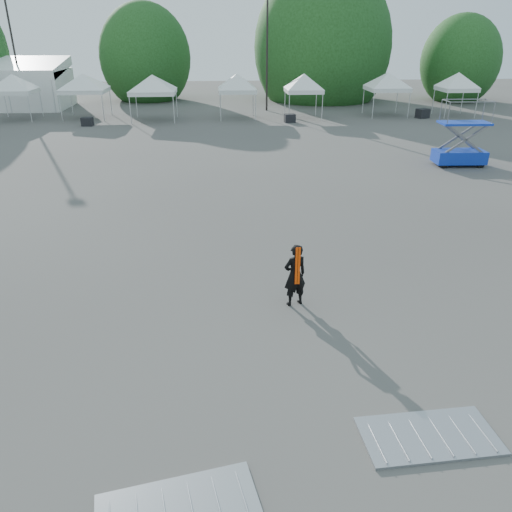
{
  "coord_description": "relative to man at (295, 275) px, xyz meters",
  "views": [
    {
      "loc": [
        -1.31,
        -12.32,
        6.34
      ],
      "look_at": [
        -0.46,
        -1.26,
        1.3
      ],
      "focal_mm": 35.0,
      "sensor_mm": 36.0,
      "label": 1
    }
  ],
  "objects": [
    {
      "name": "tent_c",
      "position": [
        -11.94,
        30.39,
        2.24
      ],
      "size": [
        4.7,
        4.7,
        3.88
      ],
      "color": "silver",
      "rests_on": "ground"
    },
    {
      "name": "scissor_lift",
      "position": [
        10.45,
        13.46,
        0.81
      ],
      "size": [
        2.55,
        1.35,
        3.23
      ],
      "rotation": [
        0.0,
        0.0,
        -0.04
      ],
      "color": "#0D0FB0",
      "rests_on": "ground"
    },
    {
      "name": "crate_west",
      "position": [
        -11.17,
        26.77,
        -0.52
      ],
      "size": [
        0.81,
        0.65,
        0.6
      ],
      "primitive_type": "cube",
      "rotation": [
        0.0,
        0.0,
        -0.07
      ],
      "color": "black",
      "rests_on": "ground"
    },
    {
      "name": "crate_east",
      "position": [
        14.4,
        28.41,
        -0.47
      ],
      "size": [
        1.11,
        1.0,
        0.71
      ],
      "primitive_type": "cube",
      "rotation": [
        0.0,
        0.0,
        0.39
      ],
      "color": "black",
      "rests_on": "ground"
    },
    {
      "name": "tree_far_e",
      "position": [
        21.51,
        38.41,
        2.81
      ],
      "size": [
        3.84,
        3.84,
        5.84
      ],
      "color": "#382314",
      "rests_on": "ground"
    },
    {
      "name": "tent_b",
      "position": [
        -17.11,
        30.1,
        2.24
      ],
      "size": [
        4.17,
        4.17,
        3.88
      ],
      "color": "silver",
      "rests_on": "ground"
    },
    {
      "name": "tree_mid_w",
      "position": [
        -8.49,
        41.41,
        3.11
      ],
      "size": [
        4.16,
        4.16,
        6.33
      ],
      "color": "#382314",
      "rests_on": "ground"
    },
    {
      "name": "tent_d",
      "position": [
        -6.53,
        28.85,
        2.24
      ],
      "size": [
        4.74,
        4.74,
        3.88
      ],
      "color": "silver",
      "rests_on": "ground"
    },
    {
      "name": "crate_mid",
      "position": [
        3.66,
        27.13,
        -0.51
      ],
      "size": [
        0.85,
        0.69,
        0.61
      ],
      "primitive_type": "cube",
      "rotation": [
        0.0,
        0.0,
        0.11
      ],
      "color": "black",
      "rests_on": "ground"
    },
    {
      "name": "man",
      "position": [
        0.0,
        0.0,
        0.0
      ],
      "size": [
        0.69,
        0.57,
        1.63
      ],
      "rotation": [
        0.0,
        0.0,
        3.48
      ],
      "color": "black",
      "rests_on": "ground"
    },
    {
      "name": "tent_h",
      "position": [
        17.23,
        29.19,
        2.24
      ],
      "size": [
        3.76,
        3.76,
        3.88
      ],
      "color": "silver",
      "rests_on": "ground"
    },
    {
      "name": "light_pole_west",
      "position": [
        -18.49,
        35.41,
        4.95
      ],
      "size": [
        0.6,
        0.25,
        10.3
      ],
      "color": "black",
      "rests_on": "ground"
    },
    {
      "name": "barrier_left",
      "position": [
        -2.53,
        -5.82,
        -0.78
      ],
      "size": [
        2.51,
        1.6,
        0.07
      ],
      "rotation": [
        0.0,
        0.0,
        0.2
      ],
      "color": "#A8AAB0",
      "rests_on": "ground"
    },
    {
      "name": "tent_g",
      "position": [
        11.78,
        29.8,
        2.24
      ],
      "size": [
        4.32,
        4.32,
        3.88
      ],
      "color": "silver",
      "rests_on": "ground"
    },
    {
      "name": "tent_f",
      "position": [
        4.93,
        28.96,
        2.24
      ],
      "size": [
        3.86,
        3.86,
        3.88
      ],
      "color": "silver",
      "rests_on": "ground"
    },
    {
      "name": "ground",
      "position": [
        -0.49,
        1.41,
        -0.82
      ],
      "size": [
        120.0,
        120.0,
        0.0
      ],
      "primitive_type": "plane",
      "color": "#474442",
      "rests_on": "ground"
    },
    {
      "name": "barrier_mid",
      "position": [
        1.63,
        -4.68,
        -0.78
      ],
      "size": [
        2.35,
        1.27,
        0.07
      ],
      "rotation": [
        0.0,
        0.0,
        0.05
      ],
      "color": "#A8AAB0",
      "rests_on": "ground"
    },
    {
      "name": "tree_mid_e",
      "position": [
        8.51,
        40.41,
        4.02
      ],
      "size": [
        5.12,
        5.12,
        7.79
      ],
      "color": "#382314",
      "rests_on": "ground"
    },
    {
      "name": "light_pole_east",
      "position": [
        2.51,
        33.41,
        4.7
      ],
      "size": [
        0.6,
        0.25,
        9.8
      ],
      "color": "black",
      "rests_on": "ground"
    },
    {
      "name": "tent_e",
      "position": [
        -0.17,
        29.41,
        2.24
      ],
      "size": [
        4.04,
        4.04,
        3.88
      ],
      "color": "silver",
      "rests_on": "ground"
    }
  ]
}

